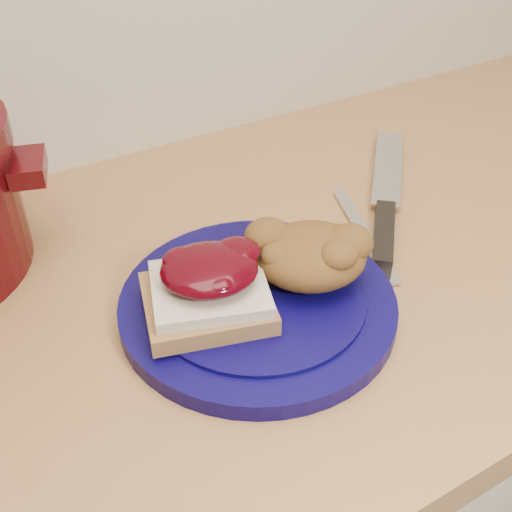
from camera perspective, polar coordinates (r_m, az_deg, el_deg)
plate at (r=0.61m, az=0.15°, el=-4.35°), size 0.34×0.34×0.02m
sandwich at (r=0.57m, az=-4.26°, el=-2.78°), size 0.13×0.12×0.06m
stuffing_mound at (r=0.61m, az=4.89°, el=0.03°), size 0.13×0.13×0.05m
chef_knife at (r=0.75m, az=11.39°, el=3.64°), size 0.23×0.25×0.02m
butter_knife at (r=0.72m, az=9.56°, el=2.05°), size 0.07×0.18×0.00m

